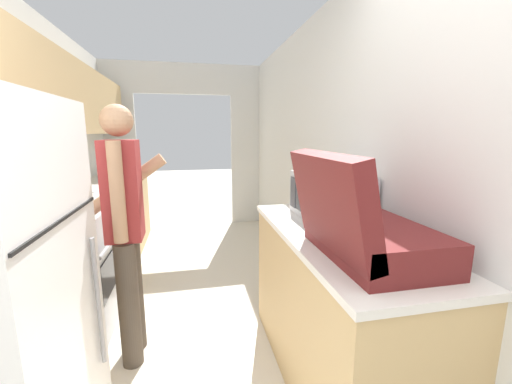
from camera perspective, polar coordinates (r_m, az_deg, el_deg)
wall_left at (r=2.90m, az=-36.58°, el=8.23°), size 0.38×6.77×2.50m
wall_right at (r=2.53m, az=15.01°, el=5.09°), size 0.06×6.77×2.50m
wall_far_with_doorway at (r=5.06m, az=-12.78°, el=9.83°), size 2.74×0.06×2.50m
counter_left at (r=3.81m, az=-25.71°, el=-5.82°), size 0.62×3.20×0.93m
counter_right at (r=2.04m, az=14.14°, el=-19.69°), size 0.62×1.50×0.93m
range_oven at (r=2.74m, az=-31.42°, el=-12.63°), size 0.66×0.79×1.07m
person at (r=2.15m, az=-22.64°, el=-6.28°), size 0.53×0.37×1.65m
suitcase at (r=1.49m, az=18.14°, el=-6.04°), size 0.52×0.66×0.48m
microwave at (r=2.12m, az=13.25°, el=-0.70°), size 0.39×0.52×0.29m
knife at (r=3.16m, az=-28.80°, el=-0.61°), size 0.08×0.33×0.02m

